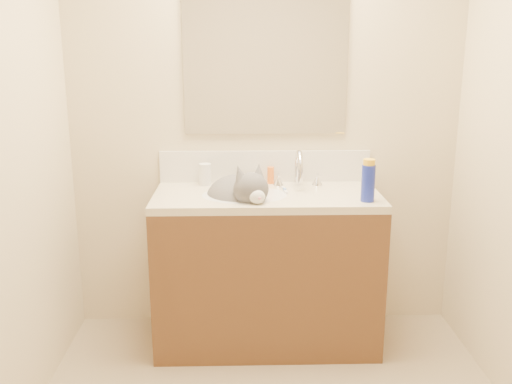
{
  "coord_description": "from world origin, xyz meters",
  "views": [
    {
      "loc": [
        -0.14,
        -1.95,
        1.63
      ],
      "look_at": [
        -0.06,
        0.92,
        0.88
      ],
      "focal_mm": 40.0,
      "sensor_mm": 36.0,
      "label": 1
    }
  ],
  "objects": [
    {
      "name": "backsplash",
      "position": [
        0.0,
        1.24,
        0.95
      ],
      "size": [
        1.2,
        0.02,
        0.18
      ],
      "primitive_type": "cube",
      "color": "silver",
      "rests_on": "counter_slab"
    },
    {
      "name": "faucet",
      "position": [
        0.18,
        1.11,
        0.95
      ],
      "size": [
        0.28,
        0.2,
        0.21
      ],
      "color": "silver",
      "rests_on": "counter_slab"
    },
    {
      "name": "cat",
      "position": [
        -0.14,
        0.96,
        0.85
      ],
      "size": [
        0.48,
        0.51,
        0.35
      ],
      "rotation": [
        0.0,
        0.0,
        0.4
      ],
      "color": "#4E4B4E",
      "rests_on": "basin"
    },
    {
      "name": "toothbrush",
      "position": [
        0.1,
        1.02,
        0.86
      ],
      "size": [
        0.03,
        0.13,
        0.01
      ],
      "primitive_type": "cube",
      "rotation": [
        0.0,
        0.0,
        0.11
      ],
      "color": "silver",
      "rests_on": "counter_slab"
    },
    {
      "name": "room_shell",
      "position": [
        0.0,
        0.0,
        1.49
      ],
      "size": [
        2.24,
        2.54,
        2.52
      ],
      "color": "beige",
      "rests_on": "ground"
    },
    {
      "name": "mirror",
      "position": [
        0.0,
        1.24,
        1.54
      ],
      "size": [
        0.9,
        0.02,
        0.8
      ],
      "primitive_type": "cube",
      "color": "white",
      "rests_on": "room_shell"
    },
    {
      "name": "pill_label",
      "position": [
        -0.34,
        1.16,
        0.91
      ],
      "size": [
        0.08,
        0.08,
        0.04
      ],
      "primitive_type": "cylinder",
      "rotation": [
        0.0,
        0.0,
        -0.3
      ],
      "color": "gold",
      "rests_on": "pill_bottle"
    },
    {
      "name": "toothbrush_head",
      "position": [
        0.1,
        1.02,
        0.87
      ],
      "size": [
        0.02,
        0.03,
        0.01
      ],
      "primitive_type": "cube",
      "rotation": [
        0.0,
        0.0,
        0.11
      ],
      "color": "#668EDA",
      "rests_on": "counter_slab"
    },
    {
      "name": "amber_bottle",
      "position": [
        0.03,
        1.19,
        0.91
      ],
      "size": [
        0.04,
        0.04,
        0.1
      ],
      "primitive_type": "cylinder",
      "rotation": [
        0.0,
        0.0,
        0.1
      ],
      "color": "orange",
      "rests_on": "counter_slab"
    },
    {
      "name": "basin",
      "position": [
        -0.12,
        0.94,
        0.79
      ],
      "size": [
        0.45,
        0.36,
        0.14
      ],
      "primitive_type": "ellipsoid",
      "color": "silver",
      "rests_on": "vanity_cabinet"
    },
    {
      "name": "spray_cap",
      "position": [
        0.5,
        0.8,
        1.06
      ],
      "size": [
        0.07,
        0.07,
        0.04
      ],
      "primitive_type": "cylinder",
      "rotation": [
        0.0,
        0.0,
        0.22
      ],
      "color": "yellow",
      "rests_on": "spray_can"
    },
    {
      "name": "spray_can",
      "position": [
        0.5,
        0.8,
        0.95
      ],
      "size": [
        0.08,
        0.08,
        0.19
      ],
      "primitive_type": "cylinder",
      "rotation": [
        0.0,
        0.0,
        0.22
      ],
      "color": "#16239D",
      "rests_on": "counter_slab"
    },
    {
      "name": "pill_bottle",
      "position": [
        -0.34,
        1.16,
        0.92
      ],
      "size": [
        0.08,
        0.08,
        0.12
      ],
      "primitive_type": "cylinder",
      "rotation": [
        0.0,
        0.0,
        -0.3
      ],
      "color": "silver",
      "rests_on": "counter_slab"
    },
    {
      "name": "counter_slab",
      "position": [
        0.0,
        0.97,
        0.84
      ],
      "size": [
        1.2,
        0.55,
        0.04
      ],
      "primitive_type": "cube",
      "color": "beige",
      "rests_on": "vanity_cabinet"
    },
    {
      "name": "vanity_cabinet",
      "position": [
        0.0,
        0.97,
        0.41
      ],
      "size": [
        1.2,
        0.55,
        0.82
      ],
      "primitive_type": "cube",
      "color": "#53341C",
      "rests_on": "ground"
    },
    {
      "name": "silver_jar",
      "position": [
        -0.08,
        1.17,
        0.89
      ],
      "size": [
        0.07,
        0.07,
        0.06
      ],
      "primitive_type": "cylinder",
      "rotation": [
        0.0,
        0.0,
        0.32
      ],
      "color": "#B7B7BC",
      "rests_on": "counter_slab"
    }
  ]
}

